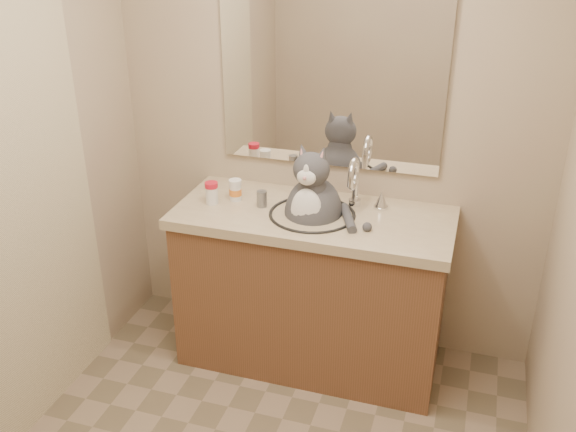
{
  "coord_description": "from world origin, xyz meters",
  "views": [
    {
      "loc": [
        0.71,
        -1.72,
        2.17
      ],
      "look_at": [
        -0.03,
        0.65,
        0.97
      ],
      "focal_mm": 40.0,
      "sensor_mm": 36.0,
      "label": 1
    }
  ],
  "objects_px": {
    "pill_bottle_orange": "(235,190)",
    "pill_bottle_redcap": "(212,193)",
    "cat": "(313,209)",
    "grey_canister": "(262,199)"
  },
  "relations": [
    {
      "from": "cat",
      "to": "pill_bottle_redcap",
      "type": "relative_size",
      "value": 5.03
    },
    {
      "from": "pill_bottle_redcap",
      "to": "pill_bottle_orange",
      "type": "bearing_deg",
      "value": 38.21
    },
    {
      "from": "grey_canister",
      "to": "pill_bottle_orange",
      "type": "bearing_deg",
      "value": 166.96
    },
    {
      "from": "pill_bottle_redcap",
      "to": "pill_bottle_orange",
      "type": "relative_size",
      "value": 1.03
    },
    {
      "from": "pill_bottle_redcap",
      "to": "grey_canister",
      "type": "relative_size",
      "value": 1.39
    },
    {
      "from": "cat",
      "to": "grey_canister",
      "type": "relative_size",
      "value": 6.99
    },
    {
      "from": "pill_bottle_orange",
      "to": "pill_bottle_redcap",
      "type": "bearing_deg",
      "value": -141.79
    },
    {
      "from": "cat",
      "to": "pill_bottle_redcap",
      "type": "distance_m",
      "value": 0.51
    },
    {
      "from": "cat",
      "to": "pill_bottle_orange",
      "type": "bearing_deg",
      "value": 178.47
    },
    {
      "from": "pill_bottle_orange",
      "to": "grey_canister",
      "type": "bearing_deg",
      "value": -13.04
    }
  ]
}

